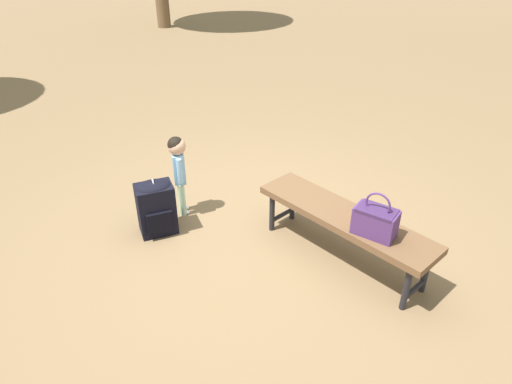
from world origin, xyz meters
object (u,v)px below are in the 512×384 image
at_px(park_bench, 344,220).
at_px(handbag, 375,220).
at_px(child_standing, 178,164).
at_px(backpack_large, 156,206).

distance_m(park_bench, handbag, 0.37).
xyz_separation_m(handbag, child_standing, (1.89, 0.22, -0.03)).
relative_size(child_standing, backpack_large, 1.47).
bearing_deg(handbag, child_standing, 6.78).
bearing_deg(child_standing, handbag, -173.22).
xyz_separation_m(park_bench, child_standing, (1.59, 0.33, 0.15)).
bearing_deg(park_bench, handbag, 160.03).
xyz_separation_m(handbag, backpack_large, (1.85, 0.58, -0.30)).
bearing_deg(child_standing, park_bench, -168.09).
bearing_deg(handbag, park_bench, -19.97).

